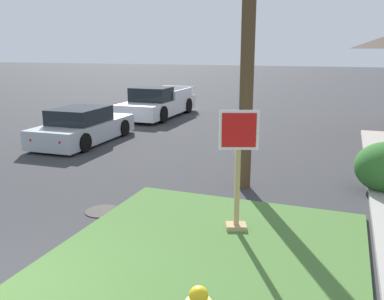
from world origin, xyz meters
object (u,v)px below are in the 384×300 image
stop_sign (238,174)px  parked_sedan_silver (83,127)px  manhole_cover (103,211)px  pickup_truck_white (157,104)px

stop_sign → parked_sedan_silver: bearing=142.2°
manhole_cover → stop_sign: bearing=-0.5°
stop_sign → pickup_truck_white: size_ratio=0.40×
stop_sign → parked_sedan_silver: 8.86m
parked_sedan_silver → stop_sign: bearing=-37.8°
stop_sign → manhole_cover: bearing=179.5°
stop_sign → manhole_cover: stop_sign is taller
parked_sedan_silver → pickup_truck_white: bearing=89.5°
manhole_cover → pickup_truck_white: pickup_truck_white is taller
manhole_cover → pickup_truck_white: bearing=109.8°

